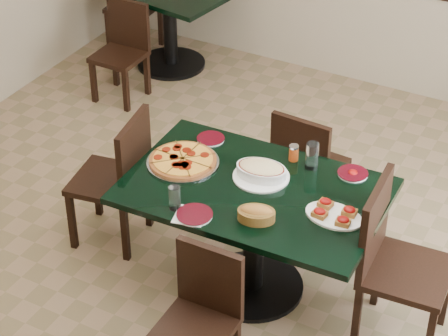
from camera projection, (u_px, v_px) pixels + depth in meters
The scene contains 20 objects.
floor at pixel (206, 269), 5.47m from camera, with size 5.50×5.50×0.00m, color #83684B.
main_table at pixel (254, 214), 5.01m from camera, with size 1.48×0.98×0.75m.
back_table at pixel (169, 10), 7.40m from camera, with size 1.20×0.94×0.75m.
chair_far at pixel (306, 164), 5.59m from camera, with size 0.42×0.42×0.86m.
chair_near at pixel (202, 311), 4.53m from camera, with size 0.38×0.38×0.81m.
chair_right at pixel (392, 256), 4.71m from camera, with size 0.49×0.49×0.99m.
chair_left at pixel (120, 174), 5.43m from camera, with size 0.50×0.50×0.92m.
back_chair_near at pixel (123, 46), 7.03m from camera, with size 0.38×0.38×0.80m.
back_chair_left at pixel (141, 1), 7.66m from camera, with size 0.42×0.42×0.86m.
pepperoni_pizza at pixel (183, 160), 5.10m from camera, with size 0.43×0.43×0.04m.
lasagna_casserole at pixel (261, 171), 4.97m from camera, with size 0.33×0.33×0.09m.
bread_basket at pixel (256, 214), 4.65m from camera, with size 0.24×0.20×0.09m.
bruschetta_platter at pixel (334, 214), 4.67m from camera, with size 0.34×0.25×0.05m.
side_plate_near at pixel (195, 215), 4.69m from camera, with size 0.20×0.20×0.02m.
side_plate_far_r at pixel (353, 173), 5.01m from camera, with size 0.18×0.18×0.03m.
side_plate_far_l at pixel (211, 139), 5.31m from camera, with size 0.17×0.17×0.02m.
napkin_setting at pixel (191, 216), 4.69m from camera, with size 0.20×0.20×0.01m.
water_glass_a at pixel (312, 156), 5.03m from camera, with size 0.08×0.08×0.16m, color silver.
water_glass_b at pixel (175, 198), 4.71m from camera, with size 0.07×0.07×0.14m, color silver.
pepper_shaker at pixel (294, 153), 5.11m from camera, with size 0.06×0.06×0.10m.
Camera 1 is at (2.07, -3.58, 3.64)m, focal length 70.00 mm.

